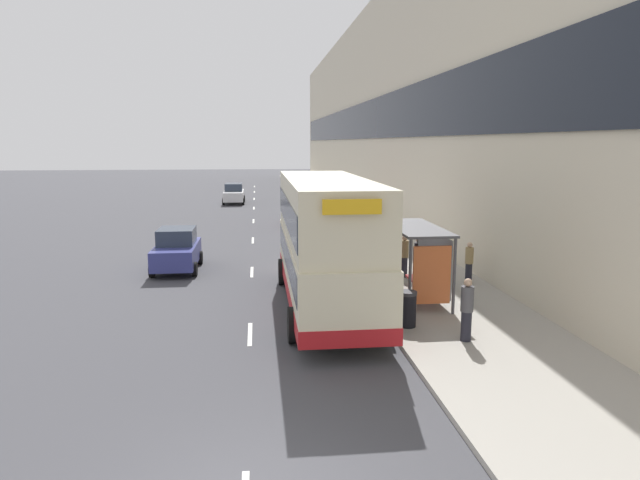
# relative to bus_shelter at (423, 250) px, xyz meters

# --- Properties ---
(pavement) EXTENTS (5.00, 93.00, 0.14)m
(pavement) POSITION_rel_bus_shelter_xyz_m (0.73, 28.27, -1.81)
(pavement) COLOR #A39E93
(pavement) RESTS_ON ground_plane
(terrace_facade) EXTENTS (3.10, 93.00, 15.92)m
(terrace_facade) POSITION_rel_bus_shelter_xyz_m (4.72, 28.27, 6.08)
(terrace_facade) COLOR beige
(terrace_facade) RESTS_ON ground_plane
(lane_mark_1) EXTENTS (0.12, 2.00, 0.01)m
(lane_mark_1) POSITION_rel_bus_shelter_xyz_m (-5.77, -2.50, -1.87)
(lane_mark_1) COLOR silver
(lane_mark_1) RESTS_ON ground_plane
(lane_mark_2) EXTENTS (0.12, 2.00, 0.01)m
(lane_mark_2) POSITION_rel_bus_shelter_xyz_m (-5.77, 5.47, -1.87)
(lane_mark_2) COLOR silver
(lane_mark_2) RESTS_ON ground_plane
(lane_mark_3) EXTENTS (0.12, 2.00, 0.01)m
(lane_mark_3) POSITION_rel_bus_shelter_xyz_m (-5.77, 13.45, -1.87)
(lane_mark_3) COLOR silver
(lane_mark_3) RESTS_ON ground_plane
(lane_mark_4) EXTENTS (0.12, 2.00, 0.01)m
(lane_mark_4) POSITION_rel_bus_shelter_xyz_m (-5.77, 21.42, -1.87)
(lane_mark_4) COLOR silver
(lane_mark_4) RESTS_ON ground_plane
(lane_mark_5) EXTENTS (0.12, 2.00, 0.01)m
(lane_mark_5) POSITION_rel_bus_shelter_xyz_m (-5.77, 29.39, -1.87)
(lane_mark_5) COLOR silver
(lane_mark_5) RESTS_ON ground_plane
(lane_mark_6) EXTENTS (0.12, 2.00, 0.01)m
(lane_mark_6) POSITION_rel_bus_shelter_xyz_m (-5.77, 37.36, -1.87)
(lane_mark_6) COLOR silver
(lane_mark_6) RESTS_ON ground_plane
(lane_mark_7) EXTENTS (0.12, 2.00, 0.01)m
(lane_mark_7) POSITION_rel_bus_shelter_xyz_m (-5.77, 45.33, -1.87)
(lane_mark_7) COLOR silver
(lane_mark_7) RESTS_ON ground_plane
(lane_mark_8) EXTENTS (0.12, 2.00, 0.01)m
(lane_mark_8) POSITION_rel_bus_shelter_xyz_m (-5.77, 53.30, -1.87)
(lane_mark_8) COLOR silver
(lane_mark_8) RESTS_ON ground_plane
(bus_shelter) EXTENTS (1.60, 4.20, 2.48)m
(bus_shelter) POSITION_rel_bus_shelter_xyz_m (0.00, 0.00, 0.00)
(bus_shelter) COLOR #4C4C51
(bus_shelter) RESTS_ON ground_plane
(double_decker_bus_near) EXTENTS (2.85, 10.13, 4.30)m
(double_decker_bus_near) POSITION_rel_bus_shelter_xyz_m (-3.30, -0.19, 0.41)
(double_decker_bus_near) COLOR beige
(double_decker_bus_near) RESTS_ON ground_plane
(car_0) EXTENTS (1.91, 3.83, 1.80)m
(car_0) POSITION_rel_bus_shelter_xyz_m (-8.96, 6.23, -0.99)
(car_0) COLOR navy
(car_0) RESTS_ON ground_plane
(car_1) EXTENTS (1.93, 4.55, 1.78)m
(car_1) POSITION_rel_bus_shelter_xyz_m (-7.57, 33.61, -1.00)
(car_1) COLOR silver
(car_1) RESTS_ON ground_plane
(car_2) EXTENTS (1.93, 4.14, 1.67)m
(car_2) POSITION_rel_bus_shelter_xyz_m (-2.73, 18.81, -1.04)
(car_2) COLOR maroon
(car_2) RESTS_ON ground_plane
(pedestrian_at_shelter) EXTENTS (0.31, 0.31, 1.57)m
(pedestrian_at_shelter) POSITION_rel_bus_shelter_xyz_m (2.48, 2.17, -0.93)
(pedestrian_at_shelter) COLOR #23232D
(pedestrian_at_shelter) RESTS_ON ground_plane
(pedestrian_1) EXTENTS (0.34, 0.34, 1.73)m
(pedestrian_1) POSITION_rel_bus_shelter_xyz_m (0.04, -4.07, -0.85)
(pedestrian_1) COLOR #23232D
(pedestrian_1) RESTS_ON ground_plane
(pedestrian_2) EXTENTS (0.35, 0.35, 1.76)m
(pedestrian_2) POSITION_rel_bus_shelter_xyz_m (0.57, 2.40, -0.83)
(pedestrian_2) COLOR #23232D
(pedestrian_2) RESTS_ON ground_plane
(pedestrian_3) EXTENTS (0.33, 0.33, 1.68)m
(pedestrian_3) POSITION_rel_bus_shelter_xyz_m (0.26, 3.34, -0.88)
(pedestrian_3) COLOR #23232D
(pedestrian_3) RESTS_ON ground_plane
(pedestrian_4) EXTENTS (0.36, 0.36, 1.84)m
(pedestrian_4) POSITION_rel_bus_shelter_xyz_m (-0.36, 4.43, -0.80)
(pedestrian_4) COLOR #23232D
(pedestrian_4) RESTS_ON ground_plane
(litter_bin) EXTENTS (0.55, 0.55, 1.05)m
(litter_bin) POSITION_rel_bus_shelter_xyz_m (-1.22, -2.70, -1.21)
(litter_bin) COLOR black
(litter_bin) RESTS_ON ground_plane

